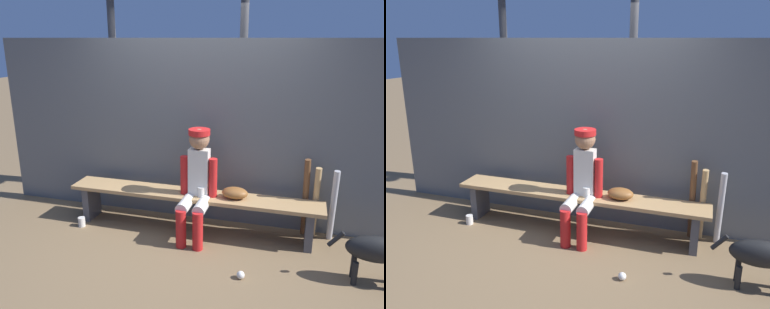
{
  "view_description": "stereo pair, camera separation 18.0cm",
  "coord_description": "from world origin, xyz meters",
  "views": [
    {
      "loc": [
        1.11,
        -3.83,
        2.11
      ],
      "look_at": [
        0.0,
        0.0,
        0.9
      ],
      "focal_mm": 36.27,
      "sensor_mm": 36.0,
      "label": 1
    },
    {
      "loc": [
        1.28,
        -3.77,
        2.11
      ],
      "look_at": [
        0.0,
        0.0,
        0.9
      ],
      "focal_mm": 36.27,
      "sensor_mm": 36.0,
      "label": 2
    }
  ],
  "objects": [
    {
      "name": "chainlink_fence",
      "position": [
        0.0,
        0.36,
        1.05
      ],
      "size": [
        5.11,
        0.03,
        2.11
      ],
      "primitive_type": "cube",
      "color": "#595E63",
      "rests_on": "ground_plane"
    },
    {
      "name": "dugout_bench",
      "position": [
        0.0,
        0.0,
        0.36
      ],
      "size": [
        2.84,
        0.36,
        0.45
      ],
      "color": "tan",
      "rests_on": "ground_plane"
    },
    {
      "name": "player_seated",
      "position": [
        0.08,
        -0.11,
        0.65
      ],
      "size": [
        0.41,
        0.55,
        1.19
      ],
      "color": "silver",
      "rests_on": "ground_plane"
    },
    {
      "name": "baseball",
      "position": [
        0.68,
        -0.77,
        0.04
      ],
      "size": [
        0.07,
        0.07,
        0.07
      ],
      "primitive_type": "sphere",
      "color": "white",
      "rests_on": "ground_plane"
    },
    {
      "name": "dog",
      "position": [
        1.88,
        -0.51,
        0.34
      ],
      "size": [
        0.84,
        0.2,
        0.49
      ],
      "color": "black",
      "rests_on": "ground_plane"
    },
    {
      "name": "bat_aluminum_silver",
      "position": [
        1.5,
        0.21,
        0.4
      ],
      "size": [
        0.08,
        0.13,
        0.8
      ],
      "primitive_type": "cylinder",
      "rotation": [
        0.08,
        0.0,
        0.09
      ],
      "color": "#B7B7BC",
      "rests_on": "ground_plane"
    },
    {
      "name": "cup_on_bench",
      "position": [
        0.12,
        -0.06,
        0.51
      ],
      "size": [
        0.08,
        0.08,
        0.11
      ],
      "primitive_type": "cylinder",
      "color": "silver",
      "rests_on": "dugout_bench"
    },
    {
      "name": "ground_plane",
      "position": [
        0.0,
        0.0,
        0.0
      ],
      "size": [
        30.0,
        30.0,
        0.0
      ],
      "primitive_type": "plane",
      "color": "brown"
    },
    {
      "name": "cup_on_ground",
      "position": [
        -1.26,
        -0.26,
        0.06
      ],
      "size": [
        0.08,
        0.08,
        0.11
      ],
      "primitive_type": "cylinder",
      "color": "silver",
      "rests_on": "ground_plane"
    },
    {
      "name": "bat_wood_dark",
      "position": [
        1.21,
        0.22,
        0.45
      ],
      "size": [
        0.09,
        0.17,
        0.9
      ],
      "primitive_type": "cylinder",
      "rotation": [
        0.11,
        0.0,
        -0.19
      ],
      "color": "brown",
      "rests_on": "ground_plane"
    },
    {
      "name": "bat_wood_tan",
      "position": [
        1.32,
        0.22,
        0.41
      ],
      "size": [
        0.07,
        0.15,
        0.82
      ],
      "primitive_type": "cylinder",
      "rotation": [
        0.1,
        0.0,
        0.05
      ],
      "color": "tan",
      "rests_on": "ground_plane"
    },
    {
      "name": "baseball_glove",
      "position": [
        0.48,
        0.0,
        0.51
      ],
      "size": [
        0.28,
        0.2,
        0.12
      ],
      "primitive_type": "ellipsoid",
      "color": "brown",
      "rests_on": "dugout_bench"
    }
  ]
}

